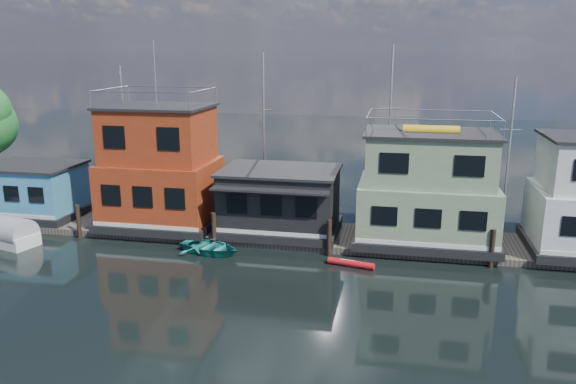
% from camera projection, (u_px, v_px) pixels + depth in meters
% --- Properties ---
extents(ground, '(160.00, 160.00, 0.00)m').
position_uv_depth(ground, '(234.00, 325.00, 24.60)').
color(ground, black).
rests_on(ground, ground).
extents(dock, '(48.00, 5.00, 0.40)m').
position_uv_depth(dock, '(288.00, 234.00, 35.95)').
color(dock, '#595147').
rests_on(dock, ground).
extents(houseboat_blue, '(6.40, 4.90, 3.66)m').
position_uv_depth(houseboat_blue, '(34.00, 190.00, 38.89)').
color(houseboat_blue, black).
rests_on(houseboat_blue, dock).
extents(houseboat_red, '(7.40, 5.90, 11.86)m').
position_uv_depth(houseboat_red, '(160.00, 169.00, 36.60)').
color(houseboat_red, black).
rests_on(houseboat_red, dock).
extents(houseboat_dark, '(7.40, 6.10, 4.06)m').
position_uv_depth(houseboat_dark, '(280.00, 201.00, 35.47)').
color(houseboat_dark, black).
rests_on(houseboat_dark, dock).
extents(houseboat_green, '(8.40, 5.90, 7.03)m').
position_uv_depth(houseboat_green, '(427.00, 190.00, 33.49)').
color(houseboat_green, black).
rests_on(houseboat_green, dock).
extents(pilings, '(42.28, 0.28, 2.20)m').
position_uv_depth(pilings, '(273.00, 234.00, 33.13)').
color(pilings, '#2D2116').
rests_on(pilings, ground).
extents(background_masts, '(36.40, 0.16, 12.00)m').
position_uv_depth(background_masts, '(371.00, 139.00, 39.41)').
color(background_masts, silver).
rests_on(background_masts, ground).
extents(dinghy_teal, '(4.38, 3.65, 0.78)m').
position_uv_depth(dinghy_teal, '(210.00, 247.00, 33.10)').
color(dinghy_teal, teal).
rests_on(dinghy_teal, ground).
extents(red_kayak, '(2.67, 0.94, 0.39)m').
position_uv_depth(red_kayak, '(351.00, 263.00, 31.08)').
color(red_kayak, red).
rests_on(red_kayak, ground).
extents(tarp_runabout, '(5.02, 3.10, 1.90)m').
position_uv_depth(tarp_runabout, '(3.00, 232.00, 34.79)').
color(tarp_runabout, silver).
rests_on(tarp_runabout, ground).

